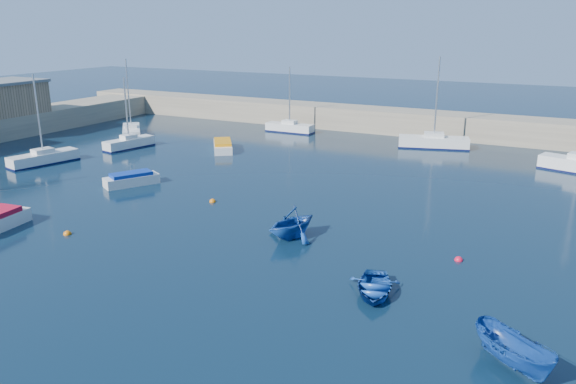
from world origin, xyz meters
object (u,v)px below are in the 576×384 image
at_px(sailboat_2, 44,158).
at_px(dinghy_center, 374,287).
at_px(sailboat_6, 434,142).
at_px(dinghy_left, 292,222).
at_px(motorboat_1, 131,179).
at_px(brick_shed_a, 1,99).
at_px(sailboat_5, 290,127).
at_px(motorboat_2, 223,146).
at_px(sailboat_3, 129,143).
at_px(sailboat_4, 131,131).
at_px(dinghy_right, 514,352).

bearing_deg(sailboat_2, dinghy_center, -4.24).
relative_size(sailboat_6, dinghy_center, 2.64).
bearing_deg(dinghy_left, motorboat_1, -177.49).
relative_size(brick_shed_a, sailboat_5, 1.07).
bearing_deg(motorboat_1, sailboat_2, -159.19).
bearing_deg(dinghy_left, motorboat_2, 150.40).
relative_size(sailboat_3, sailboat_4, 0.84).
distance_m(sailboat_2, motorboat_1, 11.90).
xyz_separation_m(sailboat_2, motorboat_2, (11.14, 12.07, -0.08)).
distance_m(sailboat_5, dinghy_left, 33.49).
height_order(sailboat_2, dinghy_center, sailboat_2).
xyz_separation_m(sailboat_2, sailboat_3, (2.21, 8.54, 0.00)).
xyz_separation_m(sailboat_2, sailboat_4, (-2.03, 13.55, 0.00)).
bearing_deg(motorboat_2, sailboat_6, -4.94).
distance_m(sailboat_2, sailboat_6, 37.28).
bearing_deg(sailboat_2, sailboat_4, 111.36).
bearing_deg(motorboat_2, dinghy_center, -79.45).
bearing_deg(sailboat_2, motorboat_2, 60.13).
bearing_deg(dinghy_center, sailboat_6, 82.44).
xyz_separation_m(sailboat_2, dinghy_right, (41.06, -13.97, 0.15)).
xyz_separation_m(sailboat_5, motorboat_2, (-1.46, -11.73, -0.09)).
relative_size(sailboat_3, sailboat_5, 0.95).
height_order(sailboat_6, motorboat_1, sailboat_6).
height_order(sailboat_4, motorboat_1, sailboat_4).
bearing_deg(sailboat_6, sailboat_4, 90.83).
height_order(sailboat_4, dinghy_left, sailboat_4).
height_order(sailboat_2, dinghy_left, sailboat_2).
relative_size(sailboat_6, dinghy_left, 2.54).
height_order(brick_shed_a, sailboat_3, sailboat_3).
xyz_separation_m(sailboat_3, sailboat_6, (27.25, 14.31, 0.07)).
bearing_deg(motorboat_2, brick_shed_a, 155.03).
distance_m(motorboat_2, dinghy_left, 24.65).
bearing_deg(dinghy_right, sailboat_4, 97.23).
height_order(sailboat_5, sailboat_6, sailboat_6).
bearing_deg(sailboat_5, motorboat_2, 172.56).
bearing_deg(dinghy_center, dinghy_right, -43.78).
bearing_deg(dinghy_center, motorboat_1, 142.19).
relative_size(motorboat_2, dinghy_center, 1.44).
height_order(sailboat_6, motorboat_2, sailboat_6).
height_order(sailboat_3, sailboat_4, sailboat_4).
height_order(brick_shed_a, sailboat_5, sailboat_5).
relative_size(brick_shed_a, dinghy_center, 2.33).
distance_m(sailboat_2, dinghy_right, 43.37).
relative_size(motorboat_1, dinghy_right, 1.18).
xyz_separation_m(sailboat_3, sailboat_5, (10.38, 15.26, 0.00)).
bearing_deg(sailboat_2, dinghy_right, -5.96).
xyz_separation_m(sailboat_4, sailboat_5, (14.63, 10.25, 0.00)).
bearing_deg(sailboat_6, dinghy_center, 173.16).
distance_m(dinghy_center, dinghy_left, 8.18).
bearing_deg(sailboat_3, sailboat_2, -92.86).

